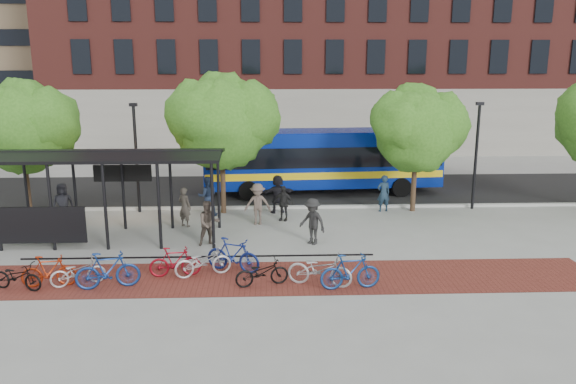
{
  "coord_description": "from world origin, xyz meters",
  "views": [
    {
      "loc": [
        -0.95,
        -22.37,
        6.96
      ],
      "look_at": [
        -0.06,
        0.62,
        1.6
      ],
      "focal_mm": 35.0,
      "sensor_mm": 36.0,
      "label": 1
    }
  ],
  "objects_px": {
    "lamp_post_left": "(136,155)",
    "bike_7": "(233,255)",
    "bus": "(322,157)",
    "tree_b": "(223,118)",
    "pedestrian_7": "(383,193)",
    "bike_0": "(17,276)",
    "bike_10": "(320,269)",
    "bike_11": "(350,272)",
    "pedestrian_8": "(209,223)",
    "bus_shelter": "(83,165)",
    "pedestrian_0": "(63,204)",
    "pedestrian_4": "(283,203)",
    "pedestrian_9": "(312,221)",
    "pedestrian_1": "(185,207)",
    "pedestrian_3": "(258,204)",
    "tree_a": "(23,124)",
    "pedestrian_5": "(278,194)",
    "bike_2": "(78,272)",
    "tree_c": "(418,126)",
    "bike_8": "(262,272)",
    "bike_6": "(203,262)",
    "bike_1": "(49,271)",
    "bike_3": "(108,270)",
    "pedestrian_2": "(208,196)",
    "bike_5": "(175,262)",
    "lamp_post_right": "(476,153)"
  },
  "relations": [
    {
      "from": "bike_10",
      "to": "pedestrian_2",
      "type": "bearing_deg",
      "value": 44.26
    },
    {
      "from": "pedestrian_9",
      "to": "pedestrian_3",
      "type": "bearing_deg",
      "value": 169.9
    },
    {
      "from": "bus",
      "to": "pedestrian_4",
      "type": "distance_m",
      "value": 5.96
    },
    {
      "from": "bus",
      "to": "bike_7",
      "type": "height_order",
      "value": "bus"
    },
    {
      "from": "tree_a",
      "to": "pedestrian_7",
      "type": "distance_m",
      "value": 16.82
    },
    {
      "from": "lamp_post_left",
      "to": "bus",
      "type": "relative_size",
      "value": 0.4
    },
    {
      "from": "pedestrian_2",
      "to": "pedestrian_4",
      "type": "height_order",
      "value": "pedestrian_2"
    },
    {
      "from": "bus",
      "to": "tree_b",
      "type": "bearing_deg",
      "value": -145.12
    },
    {
      "from": "bus",
      "to": "bike_8",
      "type": "distance_m",
      "value": 13.38
    },
    {
      "from": "bike_0",
      "to": "pedestrian_3",
      "type": "relative_size",
      "value": 0.93
    },
    {
      "from": "lamp_post_left",
      "to": "bike_8",
      "type": "relative_size",
      "value": 2.98
    },
    {
      "from": "pedestrian_4",
      "to": "pedestrian_9",
      "type": "distance_m",
      "value": 3.54
    },
    {
      "from": "bike_2",
      "to": "bike_6",
      "type": "bearing_deg",
      "value": -102.51
    },
    {
      "from": "pedestrian_7",
      "to": "pedestrian_8",
      "type": "bearing_deg",
      "value": 22.45
    },
    {
      "from": "bike_5",
      "to": "pedestrian_4",
      "type": "xyz_separation_m",
      "value": [
        3.78,
        6.61,
        0.28
      ]
    },
    {
      "from": "tree_c",
      "to": "bike_8",
      "type": "relative_size",
      "value": 3.44
    },
    {
      "from": "tree_b",
      "to": "pedestrian_7",
      "type": "height_order",
      "value": "tree_b"
    },
    {
      "from": "tree_b",
      "to": "pedestrian_0",
      "type": "relative_size",
      "value": 3.48
    },
    {
      "from": "bus_shelter",
      "to": "lamp_post_left",
      "type": "bearing_deg",
      "value": 74.47
    },
    {
      "from": "bike_11",
      "to": "pedestrian_8",
      "type": "bearing_deg",
      "value": 40.32
    },
    {
      "from": "bike_8",
      "to": "pedestrian_3",
      "type": "distance_m",
      "value": 6.96
    },
    {
      "from": "tree_c",
      "to": "bike_7",
      "type": "bearing_deg",
      "value": -136.79
    },
    {
      "from": "tree_c",
      "to": "bike_2",
      "type": "xyz_separation_m",
      "value": [
        -13.07,
        -8.7,
        -3.61
      ]
    },
    {
      "from": "tree_a",
      "to": "bike_11",
      "type": "distance_m",
      "value": 16.86
    },
    {
      "from": "bike_6",
      "to": "pedestrian_9",
      "type": "relative_size",
      "value": 1.04
    },
    {
      "from": "bike_2",
      "to": "pedestrian_8",
      "type": "height_order",
      "value": "pedestrian_8"
    },
    {
      "from": "lamp_post_left",
      "to": "bike_7",
      "type": "bearing_deg",
      "value": -58.46
    },
    {
      "from": "tree_a",
      "to": "pedestrian_5",
      "type": "xyz_separation_m",
      "value": [
        11.46,
        -0.11,
        -3.34
      ]
    },
    {
      "from": "bike_2",
      "to": "pedestrian_3",
      "type": "height_order",
      "value": "pedestrian_3"
    },
    {
      "from": "bike_10",
      "to": "pedestrian_7",
      "type": "relative_size",
      "value": 1.18
    },
    {
      "from": "lamp_post_right",
      "to": "bike_5",
      "type": "xyz_separation_m",
      "value": [
        -13.01,
        -8.33,
        -2.24
      ]
    },
    {
      "from": "tree_a",
      "to": "bike_8",
      "type": "relative_size",
      "value": 3.59
    },
    {
      "from": "pedestrian_0",
      "to": "pedestrian_4",
      "type": "height_order",
      "value": "pedestrian_0"
    },
    {
      "from": "pedestrian_0",
      "to": "pedestrian_4",
      "type": "xyz_separation_m",
      "value": [
        9.59,
        0.3,
        -0.14
      ]
    },
    {
      "from": "pedestrian_3",
      "to": "pedestrian_8",
      "type": "xyz_separation_m",
      "value": [
        -1.85,
        -2.81,
        -0.03
      ]
    },
    {
      "from": "bus_shelter",
      "to": "pedestrian_1",
      "type": "xyz_separation_m",
      "value": [
        3.64,
        1.59,
        -2.14
      ]
    },
    {
      "from": "pedestrian_8",
      "to": "bus_shelter",
      "type": "bearing_deg",
      "value": 148.02
    },
    {
      "from": "pedestrian_4",
      "to": "bike_1",
      "type": "bearing_deg",
      "value": -113.51
    },
    {
      "from": "bike_7",
      "to": "pedestrian_7",
      "type": "xyz_separation_m",
      "value": [
        6.68,
        7.63,
        0.29
      ]
    },
    {
      "from": "bike_0",
      "to": "bike_10",
      "type": "distance_m",
      "value": 9.45
    },
    {
      "from": "bike_10",
      "to": "pedestrian_3",
      "type": "bearing_deg",
      "value": 33.42
    },
    {
      "from": "tree_c",
      "to": "lamp_post_left",
      "type": "relative_size",
      "value": 1.16
    },
    {
      "from": "bike_0",
      "to": "bike_10",
      "type": "bearing_deg",
      "value": -75.51
    },
    {
      "from": "tree_a",
      "to": "bike_8",
      "type": "xyz_separation_m",
      "value": [
        10.77,
        -8.98,
        -3.79
      ]
    },
    {
      "from": "bike_2",
      "to": "bike_11",
      "type": "height_order",
      "value": "bike_11"
    },
    {
      "from": "bike_2",
      "to": "pedestrian_5",
      "type": "height_order",
      "value": "pedestrian_5"
    },
    {
      "from": "tree_c",
      "to": "pedestrian_2",
      "type": "xyz_separation_m",
      "value": [
        -9.77,
        -0.51,
        -3.13
      ]
    },
    {
      "from": "bike_7",
      "to": "pedestrian_9",
      "type": "bearing_deg",
      "value": -21.74
    },
    {
      "from": "bus",
      "to": "pedestrian_0",
      "type": "height_order",
      "value": "bus"
    },
    {
      "from": "tree_b",
      "to": "bike_3",
      "type": "height_order",
      "value": "tree_b"
    }
  ]
}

